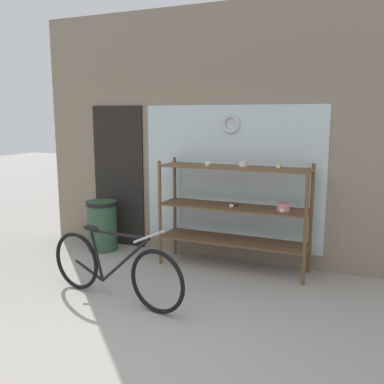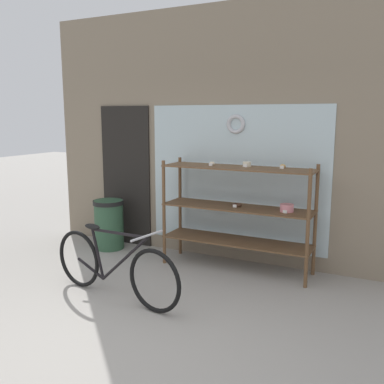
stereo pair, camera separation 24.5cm
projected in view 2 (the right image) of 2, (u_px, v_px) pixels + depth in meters
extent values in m
plane|color=gray|center=(99.00, 349.00, 3.64)|extent=(30.00, 30.00, 0.00)
cube|color=gray|center=(223.00, 135.00, 5.76)|extent=(5.50, 0.08, 3.40)
cube|color=silver|center=(235.00, 177.00, 5.72)|extent=(2.50, 0.02, 1.90)
cube|color=black|center=(126.00, 176.00, 6.51)|extent=(0.84, 0.03, 2.10)
torus|color=#B7B7BC|center=(236.00, 124.00, 5.58)|extent=(0.26, 0.06, 0.26)
cylinder|color=brown|center=(164.00, 213.00, 5.64)|extent=(0.04, 0.04, 1.39)
cylinder|color=brown|center=(308.00, 229.00, 4.82)|extent=(0.04, 0.04, 1.39)
cylinder|color=brown|center=(180.00, 206.00, 6.04)|extent=(0.04, 0.04, 1.39)
cylinder|color=brown|center=(315.00, 221.00, 5.22)|extent=(0.04, 0.04, 1.39)
cube|color=brown|center=(236.00, 241.00, 5.49)|extent=(1.92, 0.50, 0.02)
cube|color=brown|center=(237.00, 208.00, 5.41)|extent=(1.92, 0.50, 0.02)
cube|color=brown|center=(238.00, 168.00, 5.32)|extent=(1.92, 0.50, 0.02)
ellipsoid|color=beige|center=(212.00, 163.00, 5.49)|extent=(0.07, 0.06, 0.05)
cube|color=white|center=(210.00, 164.00, 5.45)|extent=(0.05, 0.00, 0.04)
ellipsoid|color=tan|center=(283.00, 166.00, 5.20)|extent=(0.07, 0.06, 0.05)
cube|color=white|center=(282.00, 167.00, 5.16)|extent=(0.05, 0.00, 0.04)
cylinder|color=beige|center=(247.00, 164.00, 5.37)|extent=(0.10, 0.10, 0.06)
cube|color=white|center=(245.00, 166.00, 5.32)|extent=(0.05, 0.00, 0.04)
cylinder|color=pink|center=(287.00, 208.00, 5.13)|extent=(0.16, 0.16, 0.09)
cube|color=white|center=(285.00, 212.00, 5.06)|extent=(0.05, 0.00, 0.04)
torus|color=#4C2D1E|center=(237.00, 205.00, 5.43)|extent=(0.13, 0.13, 0.04)
cube|color=white|center=(235.00, 206.00, 5.37)|extent=(0.05, 0.00, 0.04)
torus|color=black|center=(79.00, 259.00, 4.93)|extent=(0.66, 0.15, 0.66)
torus|color=black|center=(154.00, 281.00, 4.27)|extent=(0.66, 0.15, 0.66)
cylinder|color=black|center=(124.00, 259.00, 4.48)|extent=(0.68, 0.14, 0.61)
cylinder|color=black|center=(118.00, 233.00, 4.48)|extent=(0.80, 0.16, 0.07)
cylinder|color=black|center=(98.00, 254.00, 4.72)|extent=(0.18, 0.06, 0.55)
cylinder|color=black|center=(91.00, 268.00, 4.83)|extent=(0.41, 0.10, 0.18)
ellipsoid|color=black|center=(92.00, 227.00, 4.71)|extent=(0.23, 0.12, 0.06)
cylinder|color=#B2B2B7|center=(147.00, 236.00, 4.24)|extent=(0.10, 0.46, 0.02)
cylinder|color=#2D5138|center=(109.00, 224.00, 6.35)|extent=(0.43, 0.43, 0.73)
cylinder|color=black|center=(108.00, 202.00, 6.29)|extent=(0.45, 0.45, 0.06)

